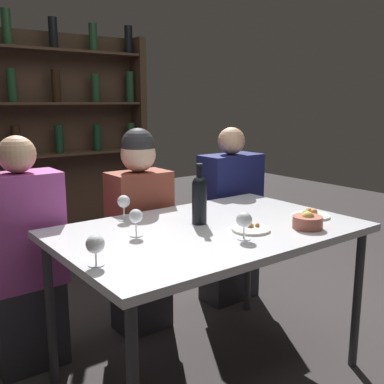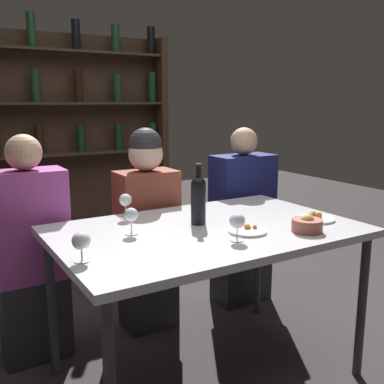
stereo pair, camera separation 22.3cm
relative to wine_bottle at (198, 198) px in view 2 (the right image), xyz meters
name	(u,v)px [view 2 (the right image)]	position (x,y,z in m)	size (l,w,h in m)	color
ground_plane	(206,374)	(0.00, -0.08, -0.91)	(10.00, 10.00, 0.00)	#332D2D
dining_table	(207,240)	(0.00, -0.08, -0.19)	(1.43, 0.92, 0.78)	silver
wine_rack_wall	(79,139)	(0.00, 1.89, 0.15)	(1.55, 0.21, 2.03)	#38281C
wine_bottle	(198,198)	(0.00, 0.00, 0.00)	(0.07, 0.07, 0.30)	black
wine_glass_0	(81,242)	(-0.65, -0.22, -0.05)	(0.07, 0.07, 0.12)	silver
wine_glass_1	(131,216)	(-0.35, 0.01, -0.05)	(0.06, 0.06, 0.12)	silver
wine_glass_2	(237,222)	(0.00, -0.32, -0.05)	(0.07, 0.07, 0.12)	silver
wine_glass_3	(125,201)	(-0.26, 0.28, -0.04)	(0.06, 0.06, 0.13)	silver
food_plate_0	(315,218)	(0.55, -0.25, -0.12)	(0.19, 0.19, 0.05)	silver
food_plate_1	(248,230)	(0.12, -0.24, -0.12)	(0.18, 0.18, 0.04)	silver
snack_bowl	(307,225)	(0.36, -0.37, -0.10)	(0.14, 0.14, 0.08)	#995142
seated_person_left	(31,257)	(-0.69, 0.54, -0.34)	(0.38, 0.22, 1.21)	#26262B
seated_person_center	(147,232)	(-0.02, 0.54, -0.31)	(0.35, 0.22, 1.22)	#26262B
seated_person_right	(242,222)	(0.69, 0.54, -0.35)	(0.42, 0.22, 1.20)	#26262B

